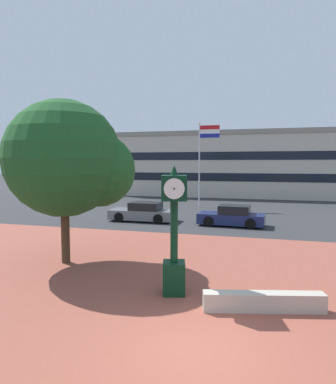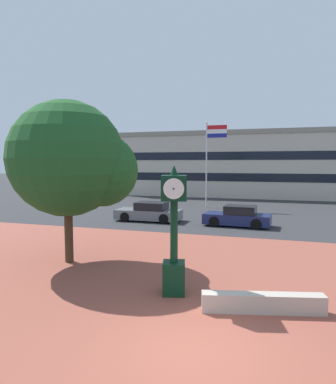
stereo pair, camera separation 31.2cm
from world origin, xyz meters
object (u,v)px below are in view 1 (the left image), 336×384
at_px(car_street_mid, 232,217).
at_px(flagpole_primary, 202,155).
at_px(car_street_far, 143,213).
at_px(civic_building, 233,164).
at_px(street_clock, 174,232).
at_px(plaza_tree, 71,161).

distance_m(car_street_mid, flagpole_primary, 10.08).
bearing_deg(car_street_far, civic_building, -10.42).
xyz_separation_m(street_clock, car_street_mid, (0.56, 12.08, -1.31)).
height_order(street_clock, plaza_tree, plaza_tree).
bearing_deg(car_street_far, street_clock, -156.86).
distance_m(car_street_far, flagpole_primary, 9.62).
xyz_separation_m(street_clock, plaza_tree, (-4.70, 2.16, 2.11)).
bearing_deg(flagpole_primary, car_street_mid, -67.93).
relative_size(car_street_far, flagpole_primary, 0.59).
relative_size(plaza_tree, car_street_mid, 1.53).
distance_m(street_clock, car_street_mid, 12.16).
distance_m(car_street_mid, car_street_far, 5.97).
bearing_deg(car_street_mid, plaza_tree, 155.17).
distance_m(plaza_tree, car_street_mid, 11.74).
bearing_deg(flagpole_primary, civic_building, 84.43).
bearing_deg(civic_building, car_street_far, -99.76).
relative_size(car_street_mid, flagpole_primary, 0.56).
xyz_separation_m(car_street_far, flagpole_primary, (2.49, 8.38, 4.02)).
xyz_separation_m(plaza_tree, flagpole_primary, (1.78, 18.49, 0.60)).
xyz_separation_m(street_clock, flagpole_primary, (-2.92, 20.64, 2.71)).
xyz_separation_m(car_street_far, civic_building, (3.87, 22.50, 3.22)).
bearing_deg(flagpole_primary, car_street_far, -106.57).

